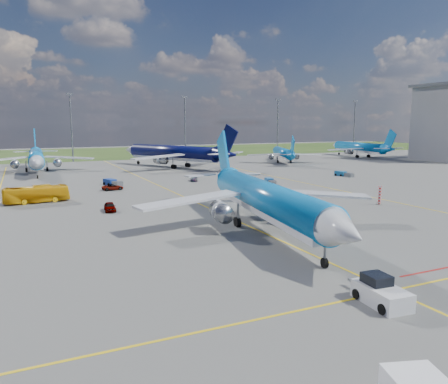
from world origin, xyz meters
name	(u,v)px	position (x,y,z in m)	size (l,w,h in m)	color
ground	(264,233)	(0.00, 0.00, 0.00)	(400.00, 400.00, 0.00)	#5A5A58
grass_strip	(87,153)	(0.00, 150.00, 0.00)	(400.00, 80.00, 0.01)	#2D4719
taxiway_lines	(186,197)	(0.17, 27.70, 0.01)	(60.25, 160.00, 0.02)	yellow
floodlight_masts	(131,124)	(10.00, 110.00, 12.56)	(202.20, 0.50, 22.70)	slate
warning_post	(380,195)	(26.00, 8.00, 1.50)	(0.50, 0.50, 3.00)	red
bg_jet_nnw	(37,172)	(-22.19, 80.70, 0.00)	(31.86, 41.81, 10.95)	#0E77C6
bg_jet_n	(173,167)	(14.71, 78.45, 0.00)	(35.65, 46.80, 12.26)	#070A3C
bg_jet_ne	(283,162)	(53.18, 79.17, 0.00)	(25.93, 34.04, 8.91)	#0E77C6
bg_jet_ene	(359,157)	(91.24, 85.52, 0.00)	(30.67, 40.25, 10.54)	#0E77C6
main_airliner	(266,230)	(0.84, 0.98, 0.00)	(33.19, 43.56, 11.41)	#0E77C6
pushback_tug	(380,293)	(-2.65, -21.45, 0.83)	(2.63, 6.14, 2.05)	silver
apron_bus	(36,194)	(-23.88, 32.90, 1.42)	(2.38, 10.19, 2.84)	#EFB00E
service_car_a	(110,207)	(-14.23, 20.86, 0.67)	(1.58, 3.92, 1.34)	#999999
service_car_b	(113,187)	(-9.92, 41.37, 0.57)	(1.89, 4.09, 1.14)	#999999
service_car_c	(194,179)	(9.28, 47.24, 0.56)	(1.58, 3.88, 1.13)	#999999
baggage_tug_w	(270,181)	(22.56, 36.23, 0.52)	(2.54, 5.11, 1.11)	#195696
baggage_tug_c	(112,183)	(-8.74, 47.89, 0.59)	(3.29, 5.74, 1.25)	navy
baggage_tug_e	(344,174)	(45.74, 40.09, 0.54)	(2.06, 5.30, 1.16)	#1A659F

